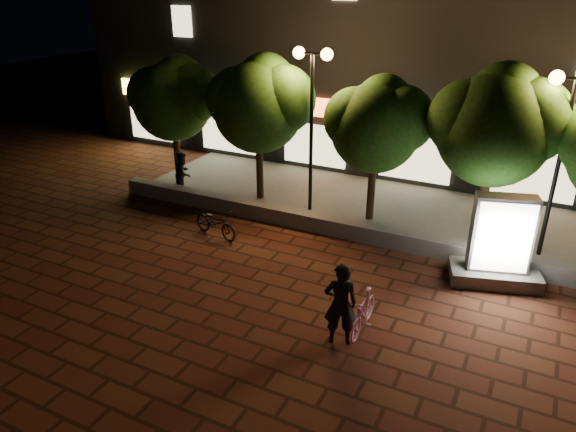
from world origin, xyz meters
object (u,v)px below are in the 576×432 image
Objects in this scene: tree_right at (498,122)px; scooter_pink at (363,312)px; tree_left at (261,101)px; scooter_parked at (216,223)px; ad_kiosk at (499,248)px; rider at (340,304)px; tree_far_left at (174,96)px; street_lamp_right at (568,119)px; street_lamp_left at (312,90)px; tree_mid at (378,122)px; pedestrian at (183,173)px.

tree_right reaches higher than scooter_pink.
tree_left is 2.94× the size of scooter_parked.
tree_left is 2.04× the size of ad_kiosk.
rider is at bearing -107.40° from tree_right.
tree_far_left is 0.93× the size of street_lamp_right.
rider is (-1.97, -6.27, -2.61)m from tree_right.
tree_right is at bearing 0.00° from tree_far_left.
tree_left is 0.94× the size of street_lamp_left.
tree_left is 8.60m from rider.
tree_mid reaches higher than ad_kiosk.
rider is 1.14× the size of scooter_parked.
street_lamp_right is at bearing 58.16° from scooter_pink.
tree_right is (3.31, 0.00, 0.35)m from tree_mid.
tree_mid is 5.09m from ad_kiosk.
street_lamp_left is 3.11× the size of scooter_parked.
rider is (-3.61, -6.01, -2.94)m from street_lamp_right.
street_lamp_left is at bearing -98.69° from pedestrian.
tree_right is (10.80, 0.00, 0.27)m from tree_far_left.
rider is at bearing -107.68° from scooter_parked.
rider reaches higher than scooter_parked.
tree_right is at bearing -52.78° from scooter_parked.
tree_right reaches higher than tree_mid.
tree_right is 2.66× the size of rider.
scooter_pink is 0.86m from rider.
tree_left is 2.57× the size of rider.
tree_mid is 2.71× the size of scooter_parked.
ad_kiosk is 4.86m from rider.
tree_mid is 6.80m from rider.
tree_right is 7.08m from rider.
tree_far_left is 3.51m from tree_left.
scooter_pink is 6.01m from scooter_parked.
rider is (8.84, -6.27, -2.34)m from tree_far_left.
street_lamp_right is 7.60m from rider.
pedestrian reaches higher than scooter_parked.
tree_right is at bearing 2.81° from street_lamp_left.
tree_right is at bearing 170.90° from street_lamp_right.
rider is at bearing -117.08° from scooter_pink.
scooter_pink is 9.53m from pedestrian.
tree_right is 0.98× the size of street_lamp_left.
street_lamp_right is 2.99× the size of scooter_parked.
tree_left is 3.20× the size of pedestrian.
scooter_parked is (-7.82, -0.98, -0.52)m from ad_kiosk.
street_lamp_right reaches higher than rider.
tree_left is 3.83m from pedestrian.
tree_right is 10.35m from pedestrian.
scooter_pink is at bearing -141.40° from rider.
ad_kiosk is 1.57× the size of pedestrian.
street_lamp_left reaches higher than tree_far_left.
street_lamp_left is 1.04× the size of street_lamp_right.
tree_right is at bearing 73.33° from scooter_pink.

